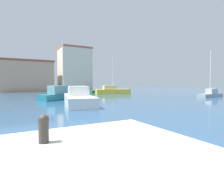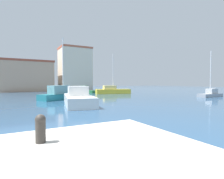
% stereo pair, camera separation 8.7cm
% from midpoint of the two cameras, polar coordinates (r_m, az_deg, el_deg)
% --- Properties ---
extents(water, '(160.00, 160.00, 0.00)m').
position_cam_midpoint_polar(water, '(31.04, 2.66, -2.03)').
color(water, '#2D5175').
rests_on(water, ground).
extents(mooring_bollard, '(0.25, 0.25, 0.67)m').
position_cam_midpoint_polar(mooring_bollard, '(4.64, -21.25, -11.03)').
color(mooring_bollard, '#38332D').
rests_on(mooring_bollard, pier_quay).
extents(sailboat_grey_mid_harbor, '(4.95, 1.70, 7.31)m').
position_cam_midpoint_polar(sailboat_grey_mid_harbor, '(33.00, 28.52, -1.15)').
color(sailboat_grey_mid_harbor, gray).
rests_on(sailboat_grey_mid_harbor, water).
extents(motorboat_white_distant_east, '(4.16, 8.39, 1.90)m').
position_cam_midpoint_polar(motorboat_white_distant_east, '(19.04, -10.61, -2.75)').
color(motorboat_white_distant_east, white).
rests_on(motorboat_white_distant_east, water).
extents(sailboat_teal_outer_mooring, '(6.94, 4.74, 8.36)m').
position_cam_midpoint_polar(sailboat_teal_outer_mooring, '(25.51, -15.54, -1.47)').
color(sailboat_teal_outer_mooring, '#1E707A').
rests_on(sailboat_teal_outer_mooring, water).
extents(sailboat_yellow_inner_mooring, '(7.39, 4.03, 8.24)m').
position_cam_midpoint_polar(sailboat_yellow_inner_mooring, '(37.35, -0.01, -0.33)').
color(sailboat_yellow_inner_mooring, gold).
rests_on(sailboat_yellow_inner_mooring, water).
extents(motorboat_green_near_pier, '(3.15, 4.53, 1.61)m').
position_cam_midpoint_polar(motorboat_green_near_pier, '(41.08, -8.34, -0.30)').
color(motorboat_green_near_pier, '#28703D').
rests_on(motorboat_green_near_pier, water).
extents(yacht_club, '(13.55, 7.69, 7.98)m').
position_cam_midpoint_polar(yacht_club, '(52.06, -25.79, 3.85)').
color(yacht_club, tan).
rests_on(yacht_club, ground).
extents(waterfront_apartments, '(8.43, 6.98, 12.27)m').
position_cam_midpoint_polar(waterfront_apartments, '(53.22, -11.72, 6.29)').
color(waterfront_apartments, beige).
rests_on(waterfront_apartments, ground).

